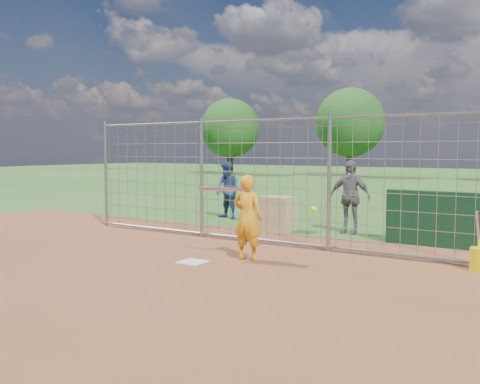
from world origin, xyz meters
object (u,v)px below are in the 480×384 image
Objects in this scene: bystander_a at (228,190)px; batter at (248,218)px; bystander_b at (349,197)px; equipment_bin at (278,213)px.

batter is at bearing -37.76° from bystander_a.
equipment_bin is (-1.61, -0.47, -0.44)m from bystander_b.
equipment_bin is at bearing -162.60° from bystander_b.
bystander_a is at bearing -56.41° from batter.
bystander_b reaches higher than equipment_bin.
batter is 0.89× the size of bystander_b.
bystander_b is 2.10× the size of equipment_bin.
bystander_a is (-3.48, 4.39, 0.05)m from batter.
batter reaches higher than equipment_bin.
bystander_a reaches higher than batter.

